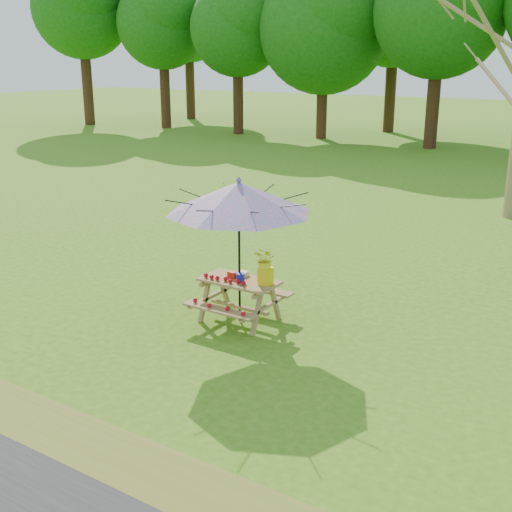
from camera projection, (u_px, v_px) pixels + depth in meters
The scene contains 6 objects.
ground at pixel (147, 329), 9.68m from camera, with size 120.00×120.00×0.00m, color #3E7416.
picnic_table at pixel (240, 301), 9.89m from camera, with size 1.20×1.32×0.67m.
patio_umbrella at pixel (239, 198), 9.41m from camera, with size 2.29×2.29×2.25m.
produce_bins at pixel (239, 276), 9.81m from camera, with size 0.33×0.38×0.13m.
tomatoes_row at pixel (225, 279), 9.71m from camera, with size 0.77×0.13×0.07m, color red, non-canonical shape.
flower_bucket at pixel (266, 265), 9.54m from camera, with size 0.37×0.33×0.56m.
Camera 1 is at (6.21, -6.60, 3.92)m, focal length 45.00 mm.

